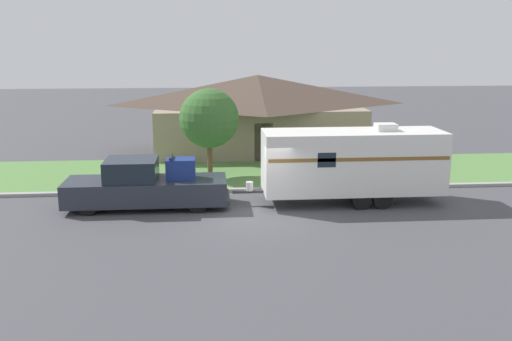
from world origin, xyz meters
The scene contains 8 objects.
ground_plane centered at (0.00, 0.00, 0.00)m, with size 120.00×120.00×0.00m, color #47474C.
curb_strip centered at (0.00, 3.75, 0.07)m, with size 80.00×0.30×0.14m.
lawn_strip centered at (0.00, 7.40, 0.01)m, with size 80.00×7.00×0.03m.
house_across_street centered at (1.11, 13.66, 2.30)m, with size 12.69×8.15×4.43m.
pickup_truck centered at (-4.35, 1.67, 0.87)m, with size 6.36×2.08×2.05m.
travel_trailer centered at (3.87, 1.67, 1.69)m, with size 8.39×2.26×3.20m.
mailbox centered at (7.15, 4.86, 0.95)m, with size 0.48×0.20×1.23m.
tree_in_yard centered at (-1.80, 6.39, 2.85)m, with size 2.78×2.78×4.26m.
Camera 1 is at (-1.88, -20.17, 6.41)m, focal length 40.00 mm.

